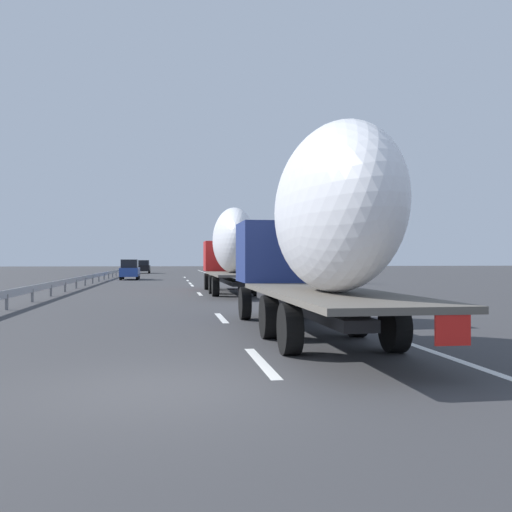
% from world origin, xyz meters
% --- Properties ---
extents(ground_plane, '(260.00, 260.00, 0.00)m').
position_xyz_m(ground_plane, '(40.00, 0.00, 0.00)').
color(ground_plane, '#38383A').
extents(lane_stripe_0, '(3.20, 0.20, 0.01)m').
position_xyz_m(lane_stripe_0, '(2.00, -1.80, 0.00)').
color(lane_stripe_0, white).
rests_on(lane_stripe_0, ground_plane).
extents(lane_stripe_1, '(3.20, 0.20, 0.01)m').
position_xyz_m(lane_stripe_1, '(10.14, -1.80, 0.00)').
color(lane_stripe_1, white).
rests_on(lane_stripe_1, ground_plane).
extents(lane_stripe_2, '(3.20, 0.20, 0.01)m').
position_xyz_m(lane_stripe_2, '(23.55, -1.80, 0.00)').
color(lane_stripe_2, white).
rests_on(lane_stripe_2, ground_plane).
extents(lane_stripe_3, '(3.20, 0.20, 0.01)m').
position_xyz_m(lane_stripe_3, '(34.19, -1.80, 0.00)').
color(lane_stripe_3, white).
rests_on(lane_stripe_3, ground_plane).
extents(lane_stripe_4, '(3.20, 0.20, 0.01)m').
position_xyz_m(lane_stripe_4, '(38.24, -1.80, 0.00)').
color(lane_stripe_4, white).
rests_on(lane_stripe_4, ground_plane).
extents(lane_stripe_5, '(3.20, 0.20, 0.01)m').
position_xyz_m(lane_stripe_5, '(44.62, -1.80, 0.00)').
color(lane_stripe_5, white).
rests_on(lane_stripe_5, ground_plane).
extents(lane_stripe_6, '(3.20, 0.20, 0.01)m').
position_xyz_m(lane_stripe_6, '(54.90, -1.80, 0.00)').
color(lane_stripe_6, white).
rests_on(lane_stripe_6, ground_plane).
extents(edge_line_right, '(110.00, 0.20, 0.01)m').
position_xyz_m(edge_line_right, '(45.00, -5.50, 0.00)').
color(edge_line_right, white).
rests_on(edge_line_right, ground_plane).
extents(truck_lead, '(12.67, 2.55, 4.78)m').
position_xyz_m(truck_lead, '(23.75, -3.60, 2.67)').
color(truck_lead, '#B21919').
rests_on(truck_lead, ground_plane).
extents(truck_trailing, '(12.44, 2.55, 4.80)m').
position_xyz_m(truck_trailing, '(4.69, -3.60, 2.66)').
color(truck_trailing, navy).
rests_on(truck_trailing, ground_plane).
extents(car_blue_sedan, '(4.35, 1.75, 1.96)m').
position_xyz_m(car_blue_sedan, '(47.98, 3.67, 0.97)').
color(car_blue_sedan, '#28479E').
rests_on(car_blue_sedan, ground_plane).
extents(car_black_suv, '(4.13, 1.85, 1.89)m').
position_xyz_m(car_black_suv, '(74.99, 3.56, 0.95)').
color(car_black_suv, black).
rests_on(car_black_suv, ground_plane).
extents(road_sign, '(0.10, 0.90, 3.21)m').
position_xyz_m(road_sign, '(45.34, -6.70, 2.22)').
color(road_sign, gray).
rests_on(road_sign, ground_plane).
extents(tree_0, '(2.44, 2.44, 5.71)m').
position_xyz_m(tree_0, '(37.78, -10.74, 3.57)').
color(tree_0, '#472D19').
rests_on(tree_0, ground_plane).
extents(tree_1, '(3.77, 3.77, 6.40)m').
position_xyz_m(tree_1, '(77.43, -13.20, 4.06)').
color(tree_1, '#472D19').
rests_on(tree_1, ground_plane).
extents(tree_2, '(3.59, 3.59, 5.69)m').
position_xyz_m(tree_2, '(82.61, -10.24, 3.74)').
color(tree_2, '#472D19').
rests_on(tree_2, ground_plane).
extents(guardrail_median, '(94.00, 0.10, 0.76)m').
position_xyz_m(guardrail_median, '(43.00, 6.00, 0.58)').
color(guardrail_median, '#9EA0A5').
rests_on(guardrail_median, ground_plane).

